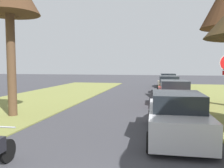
# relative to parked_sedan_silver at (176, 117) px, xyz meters

# --- Properties ---
(parked_sedan_silver) EXTENTS (2.07, 4.46, 1.57)m
(parked_sedan_silver) POSITION_rel_parked_sedan_silver_xyz_m (0.00, 0.00, 0.00)
(parked_sedan_silver) COLOR #BCBCC1
(parked_sedan_silver) RESTS_ON ground
(parked_sedan_red) EXTENTS (2.07, 4.46, 1.57)m
(parked_sedan_red) POSITION_rel_parked_sedan_silver_xyz_m (0.29, 6.68, 0.00)
(parked_sedan_red) COLOR red
(parked_sedan_red) RESTS_ON ground
(parked_sedan_tan) EXTENTS (2.07, 4.46, 1.57)m
(parked_sedan_tan) POSITION_rel_parked_sedan_silver_xyz_m (0.16, 13.08, 0.00)
(parked_sedan_tan) COLOR tan
(parked_sedan_tan) RESTS_ON ground
(parked_sedan_black) EXTENTS (2.07, 4.46, 1.57)m
(parked_sedan_black) POSITION_rel_parked_sedan_silver_xyz_m (0.29, 19.48, 0.00)
(parked_sedan_black) COLOR black
(parked_sedan_black) RESTS_ON ground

